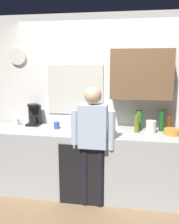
{
  "coord_description": "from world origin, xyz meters",
  "views": [
    {
      "loc": [
        0.47,
        -2.98,
        1.89
      ],
      "look_at": [
        -0.09,
        0.25,
        1.23
      ],
      "focal_mm": 39.22,
      "sensor_mm": 36.0,
      "label": 1
    }
  ],
  "objects_px": {
    "bottle_green_wine": "(162,121)",
    "storage_canister": "(151,127)",
    "bottle_dark_sauce": "(84,127)",
    "dish_soap": "(83,122)",
    "cup_white_mug": "(17,122)",
    "cup_blue_mug": "(57,125)",
    "coffee_maker": "(34,116)",
    "mixing_bowl": "(172,132)",
    "bottle_clear_soda": "(139,120)",
    "bottle_olive_oil": "(137,124)",
    "bottle_amber_beer": "(169,123)",
    "person_at_sink": "(93,137)"
  },
  "relations": [
    {
      "from": "coffee_maker",
      "to": "mixing_bowl",
      "type": "bearing_deg",
      "value": -5.66
    },
    {
      "from": "coffee_maker",
      "to": "bottle_amber_beer",
      "type": "bearing_deg",
      "value": -0.09
    },
    {
      "from": "cup_white_mug",
      "to": "storage_canister",
      "type": "xyz_separation_m",
      "value": [
        2.04,
        -0.1,
        0.04
      ]
    },
    {
      "from": "coffee_maker",
      "to": "cup_white_mug",
      "type": "height_order",
      "value": "coffee_maker"
    },
    {
      "from": "bottle_clear_soda",
      "to": "bottle_dark_sauce",
      "type": "relative_size",
      "value": 1.56
    },
    {
      "from": "mixing_bowl",
      "to": "dish_soap",
      "type": "xyz_separation_m",
      "value": [
        -1.26,
        0.18,
        0.04
      ]
    },
    {
      "from": "bottle_green_wine",
      "to": "cup_blue_mug",
      "type": "relative_size",
      "value": 3.0
    },
    {
      "from": "cup_white_mug",
      "to": "cup_blue_mug",
      "type": "distance_m",
      "value": 0.69
    },
    {
      "from": "bottle_green_wine",
      "to": "bottle_clear_soda",
      "type": "height_order",
      "value": "bottle_green_wine"
    },
    {
      "from": "coffee_maker",
      "to": "bottle_clear_soda",
      "type": "distance_m",
      "value": 1.6
    },
    {
      "from": "bottle_olive_oil",
      "to": "cup_white_mug",
      "type": "distance_m",
      "value": 1.85
    },
    {
      "from": "bottle_green_wine",
      "to": "dish_soap",
      "type": "height_order",
      "value": "bottle_green_wine"
    },
    {
      "from": "coffee_maker",
      "to": "dish_soap",
      "type": "bearing_deg",
      "value": -1.86
    },
    {
      "from": "cup_white_mug",
      "to": "cup_blue_mug",
      "type": "xyz_separation_m",
      "value": [
        0.68,
        -0.12,
        0.0
      ]
    },
    {
      "from": "bottle_green_wine",
      "to": "storage_canister",
      "type": "height_order",
      "value": "bottle_green_wine"
    },
    {
      "from": "person_at_sink",
      "to": "bottle_green_wine",
      "type": "bearing_deg",
      "value": 36.01
    },
    {
      "from": "coffee_maker",
      "to": "storage_canister",
      "type": "relative_size",
      "value": 1.94
    },
    {
      "from": "storage_canister",
      "to": "person_at_sink",
      "type": "xyz_separation_m",
      "value": [
        -0.75,
        -0.39,
        -0.07
      ]
    },
    {
      "from": "bottle_amber_beer",
      "to": "storage_canister",
      "type": "relative_size",
      "value": 1.35
    },
    {
      "from": "cup_blue_mug",
      "to": "person_at_sink",
      "type": "height_order",
      "value": "person_at_sink"
    },
    {
      "from": "bottle_green_wine",
      "to": "person_at_sink",
      "type": "height_order",
      "value": "person_at_sink"
    },
    {
      "from": "bottle_dark_sauce",
      "to": "dish_soap",
      "type": "relative_size",
      "value": 1.0
    },
    {
      "from": "person_at_sink",
      "to": "storage_canister",
      "type": "bearing_deg",
      "value": 34.02
    },
    {
      "from": "bottle_green_wine",
      "to": "bottle_amber_beer",
      "type": "xyz_separation_m",
      "value": [
        0.11,
        0.03,
        -0.03
      ]
    },
    {
      "from": "bottle_olive_oil",
      "to": "bottle_green_wine",
      "type": "relative_size",
      "value": 0.83
    },
    {
      "from": "person_at_sink",
      "to": "coffee_maker",
      "type": "bearing_deg",
      "value": 158.61
    },
    {
      "from": "bottle_amber_beer",
      "to": "mixing_bowl",
      "type": "bearing_deg",
      "value": -86.06
    },
    {
      "from": "coffee_maker",
      "to": "storage_canister",
      "type": "distance_m",
      "value": 1.77
    },
    {
      "from": "bottle_green_wine",
      "to": "cup_white_mug",
      "type": "xyz_separation_m",
      "value": [
        -2.19,
        -0.02,
        -0.1
      ]
    },
    {
      "from": "bottle_dark_sauce",
      "to": "bottle_green_wine",
      "type": "bearing_deg",
      "value": 15.19
    },
    {
      "from": "bottle_dark_sauce",
      "to": "storage_canister",
      "type": "distance_m",
      "value": 0.93
    },
    {
      "from": "mixing_bowl",
      "to": "storage_canister",
      "type": "distance_m",
      "value": 0.28
    },
    {
      "from": "bottle_olive_oil",
      "to": "bottle_green_wine",
      "type": "xyz_separation_m",
      "value": [
        0.35,
        0.14,
        0.02
      ]
    },
    {
      "from": "bottle_amber_beer",
      "to": "cup_blue_mug",
      "type": "bearing_deg",
      "value": -174.07
    },
    {
      "from": "cup_blue_mug",
      "to": "cup_white_mug",
      "type": "bearing_deg",
      "value": 170.07
    },
    {
      "from": "cup_blue_mug",
      "to": "dish_soap",
      "type": "distance_m",
      "value": 0.39
    },
    {
      "from": "cup_blue_mug",
      "to": "storage_canister",
      "type": "bearing_deg",
      "value": 0.77
    },
    {
      "from": "bottle_olive_oil",
      "to": "cup_blue_mug",
      "type": "height_order",
      "value": "bottle_olive_oil"
    },
    {
      "from": "bottle_dark_sauce",
      "to": "bottle_amber_beer",
      "type": "xyz_separation_m",
      "value": [
        1.17,
        0.32,
        0.02
      ]
    },
    {
      "from": "cup_white_mug",
      "to": "storage_canister",
      "type": "height_order",
      "value": "storage_canister"
    },
    {
      "from": "cup_blue_mug",
      "to": "bottle_dark_sauce",
      "type": "bearing_deg",
      "value": -19.06
    },
    {
      "from": "cup_blue_mug",
      "to": "dish_soap",
      "type": "height_order",
      "value": "dish_soap"
    },
    {
      "from": "storage_canister",
      "to": "bottle_olive_oil",
      "type": "bearing_deg",
      "value": -174.81
    },
    {
      "from": "cup_white_mug",
      "to": "dish_soap",
      "type": "height_order",
      "value": "dish_soap"
    },
    {
      "from": "bottle_clear_soda",
      "to": "dish_soap",
      "type": "height_order",
      "value": "bottle_clear_soda"
    },
    {
      "from": "bottle_clear_soda",
      "to": "cup_blue_mug",
      "type": "xyz_separation_m",
      "value": [
        -1.19,
        -0.16,
        -0.09
      ]
    },
    {
      "from": "coffee_maker",
      "to": "bottle_clear_soda",
      "type": "xyz_separation_m",
      "value": [
        1.6,
        -0.01,
        -0.01
      ]
    },
    {
      "from": "bottle_green_wine",
      "to": "mixing_bowl",
      "type": "relative_size",
      "value": 1.36
    },
    {
      "from": "bottle_amber_beer",
      "to": "dish_soap",
      "type": "xyz_separation_m",
      "value": [
        -1.25,
        -0.02,
        -0.04
      ]
    },
    {
      "from": "bottle_olive_oil",
      "to": "bottle_amber_beer",
      "type": "height_order",
      "value": "bottle_olive_oil"
    }
  ]
}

